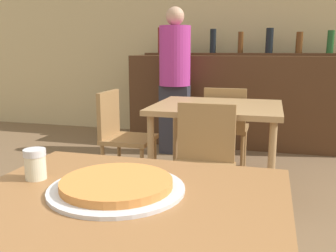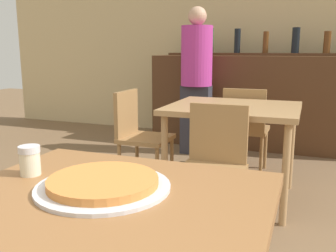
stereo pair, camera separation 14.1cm
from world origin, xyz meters
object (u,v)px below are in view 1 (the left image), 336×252
object	(u,v)px
chair_far_side_back	(226,124)
cheese_shaker	(35,164)
chair_far_side_left	(121,132)
chair_far_side_front	(203,159)
pizza_tray	(117,186)
person_standing	(175,76)

from	to	relation	value
chair_far_side_back	cheese_shaker	bearing A→B (deg)	82.33
chair_far_side_left	chair_far_side_back	bearing A→B (deg)	-53.48
chair_far_side_front	chair_far_side_back	xyz separation A→B (m)	(-0.00, 1.20, 0.00)
chair_far_side_back	pizza_tray	distance (m)	2.50
chair_far_side_left	cheese_shaker	world-z (taller)	cheese_shaker
cheese_shaker	person_standing	distance (m)	3.02
chair_far_side_back	cheese_shaker	world-z (taller)	cheese_shaker
chair_far_side_left	person_standing	size ratio (longest dim) A/B	0.51
chair_far_side_front	chair_far_side_back	world-z (taller)	same
chair_far_side_back	person_standing	xyz separation A→B (m)	(-0.64, 0.54, 0.39)
chair_far_side_back	chair_far_side_left	size ratio (longest dim) A/B	1.00
cheese_shaker	chair_far_side_back	bearing A→B (deg)	82.33
chair_far_side_left	cheese_shaker	distance (m)	1.94
pizza_tray	person_standing	world-z (taller)	person_standing
cheese_shaker	chair_far_side_front	bearing A→B (deg)	75.26
chair_far_side_left	person_standing	world-z (taller)	person_standing
chair_far_side_front	chair_far_side_left	bearing A→B (deg)	143.48
chair_far_side_front	pizza_tray	world-z (taller)	chair_far_side_front
cheese_shaker	person_standing	world-z (taller)	person_standing
chair_far_side_front	person_standing	xyz separation A→B (m)	(-0.64, 1.75, 0.39)
chair_far_side_front	pizza_tray	distance (m)	1.32
person_standing	chair_far_side_front	bearing A→B (deg)	-69.99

